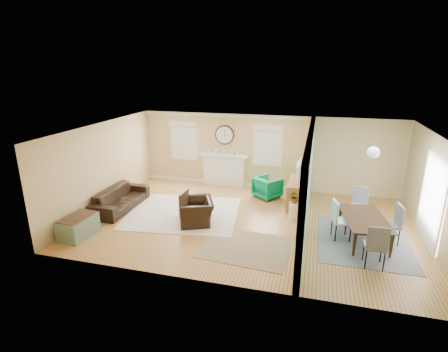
{
  "coord_description": "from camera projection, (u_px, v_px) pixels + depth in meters",
  "views": [
    {
      "loc": [
        1.67,
        -8.81,
        4.21
      ],
      "look_at": [
        -0.8,
        0.3,
        1.2
      ],
      "focal_mm": 28.0,
      "sensor_mm": 36.0,
      "label": 1
    }
  ],
  "objects": [
    {
      "name": "floor",
      "position": [
        249.0,
        222.0,
        9.8
      ],
      "size": [
        9.0,
        9.0,
        0.0
      ],
      "primitive_type": "plane",
      "color": "#9F6225",
      "rests_on": "ground"
    },
    {
      "name": "wall_back",
      "position": [
        266.0,
        152.0,
        12.16
      ],
      "size": [
        9.0,
        0.02,
        2.6
      ],
      "primitive_type": "cube",
      "color": "tan",
      "rests_on": "ground"
    },
    {
      "name": "wall_front",
      "position": [
        219.0,
        225.0,
        6.64
      ],
      "size": [
        9.0,
        0.02,
        2.6
      ],
      "primitive_type": "cube",
      "color": "tan",
      "rests_on": "ground"
    },
    {
      "name": "wall_left",
      "position": [
        103.0,
        166.0,
        10.52
      ],
      "size": [
        0.02,
        6.0,
        2.6
      ],
      "primitive_type": "cube",
      "color": "tan",
      "rests_on": "ground"
    },
    {
      "name": "wall_right",
      "position": [
        436.0,
        193.0,
        8.28
      ],
      "size": [
        0.02,
        6.0,
        2.6
      ],
      "primitive_type": "cube",
      "color": "tan",
      "rests_on": "ground"
    },
    {
      "name": "ceiling",
      "position": [
        251.0,
        130.0,
        9.01
      ],
      "size": [
        9.0,
        6.0,
        0.02
      ],
      "primitive_type": "cube",
      "color": "white",
      "rests_on": "wall_back"
    },
    {
      "name": "partition",
      "position": [
        308.0,
        177.0,
        9.27
      ],
      "size": [
        0.17,
        6.0,
        2.6
      ],
      "color": "tan",
      "rests_on": "ground"
    },
    {
      "name": "fireplace",
      "position": [
        224.0,
        169.0,
        12.64
      ],
      "size": [
        1.7,
        0.3,
        1.17
      ],
      "color": "white",
      "rests_on": "ground"
    },
    {
      "name": "wall_clock",
      "position": [
        225.0,
        135.0,
        12.34
      ],
      "size": [
        0.7,
        0.07,
        0.7
      ],
      "color": "#45291B",
      "rests_on": "wall_back"
    },
    {
      "name": "window_left",
      "position": [
        184.0,
        138.0,
        12.77
      ],
      "size": [
        1.05,
        0.13,
        1.42
      ],
      "color": "white",
      "rests_on": "wall_back"
    },
    {
      "name": "window_right",
      "position": [
        268.0,
        143.0,
        12.0
      ],
      "size": [
        1.05,
        0.13,
        1.42
      ],
      "color": "white",
      "rests_on": "wall_back"
    },
    {
      "name": "french_doors",
      "position": [
        432.0,
        201.0,
        8.35
      ],
      "size": [
        0.06,
        1.7,
        2.2
      ],
      "color": "white",
      "rests_on": "ground"
    },
    {
      "name": "pendant",
      "position": [
        373.0,
        153.0,
        8.38
      ],
      "size": [
        0.3,
        0.3,
        0.55
      ],
      "color": "gold",
      "rests_on": "ceiling"
    },
    {
      "name": "rug_cream",
      "position": [
        183.0,
        213.0,
        10.4
      ],
      "size": [
        3.53,
        3.17,
        0.02
      ],
      "primitive_type": "cube",
      "rotation": [
        0.0,
        0.0,
        0.13
      ],
      "color": "beige",
      "rests_on": "floor"
    },
    {
      "name": "rug_jute",
      "position": [
        246.0,
        247.0,
        8.43
      ],
      "size": [
        2.21,
        1.87,
        0.01
      ],
      "primitive_type": "cube",
      "rotation": [
        0.0,
        0.0,
        -0.08
      ],
      "color": "tan",
      "rests_on": "floor"
    },
    {
      "name": "rug_grey",
      "position": [
        363.0,
        240.0,
        8.77
      ],
      "size": [
        2.2,
        2.75,
        0.01
      ],
      "primitive_type": "cube",
      "color": "slate",
      "rests_on": "floor"
    },
    {
      "name": "sofa",
      "position": [
        120.0,
        198.0,
        10.66
      ],
      "size": [
        0.87,
        2.19,
        0.64
      ],
      "primitive_type": "imported",
      "rotation": [
        0.0,
        0.0,
        1.56
      ],
      "color": "black",
      "rests_on": "floor"
    },
    {
      "name": "eames_chair",
      "position": [
        196.0,
        211.0,
        9.68
      ],
      "size": [
        1.25,
        1.32,
        0.68
      ],
      "primitive_type": "imported",
      "rotation": [
        0.0,
        0.0,
        -1.16
      ],
      "color": "black",
      "rests_on": "floor"
    },
    {
      "name": "green_chair",
      "position": [
        267.0,
        187.0,
        11.53
      ],
      "size": [
        1.06,
        1.07,
        0.7
      ],
      "primitive_type": "imported",
      "rotation": [
        0.0,
        0.0,
        2.5
      ],
      "color": "#00814E",
      "rests_on": "floor"
    },
    {
      "name": "trunk",
      "position": [
        78.0,
        227.0,
        8.89
      ],
      "size": [
        0.64,
        1.0,
        0.56
      ],
      "color": "slate",
      "rests_on": "floor"
    },
    {
      "name": "credenza",
      "position": [
        295.0,
        193.0,
        10.88
      ],
      "size": [
        0.47,
        1.39,
        0.8
      ],
      "color": "#986B47",
      "rests_on": "floor"
    },
    {
      "name": "tv",
      "position": [
        296.0,
        171.0,
        10.67
      ],
      "size": [
        0.18,
        1.09,
        0.62
      ],
      "primitive_type": "imported",
      "rotation": [
        0.0,
        0.0,
        1.61
      ],
      "color": "black",
      "rests_on": "credenza"
    },
    {
      "name": "garden_stool",
      "position": [
        294.0,
        210.0,
        10.03
      ],
      "size": [
        0.31,
        0.31,
        0.45
      ],
      "primitive_type": "cylinder",
      "color": "white",
      "rests_on": "floor"
    },
    {
      "name": "potted_plant",
      "position": [
        295.0,
        197.0,
        9.9
      ],
      "size": [
        0.4,
        0.36,
        0.38
      ],
      "primitive_type": "imported",
      "rotation": [
        0.0,
        0.0,
        0.2
      ],
      "color": "#337F33",
      "rests_on": "garden_stool"
    },
    {
      "name": "dining_table",
      "position": [
        365.0,
        229.0,
        8.68
      ],
      "size": [
        1.25,
        1.9,
        0.62
      ],
      "primitive_type": "imported",
      "rotation": [
        0.0,
        0.0,
        1.73
      ],
      "color": "#45291B",
      "rests_on": "floor"
    },
    {
      "name": "dining_chair_n",
      "position": [
        359.0,
        202.0,
        9.65
      ],
      "size": [
        0.51,
        0.51,
        0.99
      ],
      "color": "slate",
      "rests_on": "floor"
    },
    {
      "name": "dining_chair_s",
      "position": [
        376.0,
        241.0,
        7.48
      ],
      "size": [
        0.46,
        0.46,
        1.02
      ],
      "color": "slate",
      "rests_on": "floor"
    },
    {
      "name": "dining_chair_w",
      "position": [
        342.0,
        217.0,
        8.7
      ],
      "size": [
        0.54,
        0.54,
        1.01
      ],
      "color": "white",
      "rests_on": "floor"
    },
    {
      "name": "dining_chair_e",
      "position": [
        390.0,
        221.0,
        8.47
      ],
      "size": [
        0.51,
        0.51,
        1.01
      ],
      "color": "slate",
      "rests_on": "floor"
    }
  ]
}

